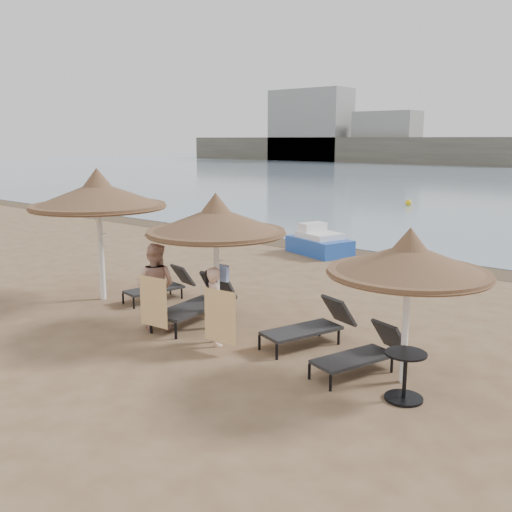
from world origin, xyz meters
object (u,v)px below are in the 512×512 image
at_px(lounger_far_right, 365,352).
at_px(pedal_boat, 319,243).
at_px(lounger_near_right, 313,325).
at_px(person_right, 215,300).
at_px(side_table, 405,378).
at_px(palapa_left, 98,195).
at_px(person_left, 155,279).
at_px(palapa_center, 216,221).
at_px(lounger_near_left, 199,301).
at_px(palapa_right, 409,260).
at_px(lounger_far_left, 163,285).

distance_m(lounger_far_right, pedal_boat, 9.86).
bearing_deg(lounger_far_right, pedal_boat, 145.46).
xyz_separation_m(lounger_near_right, person_right, (-1.38, -1.17, 0.48)).
distance_m(side_table, person_right, 3.77).
xyz_separation_m(palapa_left, pedal_boat, (0.89, 7.90, -2.11)).
xyz_separation_m(lounger_far_right, person_right, (-2.77, -0.62, 0.51)).
bearing_deg(person_left, palapa_center, -165.98).
relative_size(lounger_near_left, person_right, 1.27).
xyz_separation_m(lounger_near_right, pedal_boat, (-4.68, 7.22, -0.00)).
distance_m(palapa_right, person_left, 5.17).
xyz_separation_m(palapa_left, lounger_near_left, (2.95, 0.30, -2.06)).
xyz_separation_m(lounger_far_left, lounger_near_left, (1.84, -0.61, 0.08)).
xyz_separation_m(palapa_right, person_right, (-3.44, -0.67, -1.11)).
distance_m(side_table, person_left, 5.37).
height_order(palapa_left, lounger_far_left, palapa_left).
height_order(person_left, pedal_boat, person_left).
distance_m(lounger_near_right, side_table, 2.58).
height_order(palapa_center, palapa_right, palapa_center).
height_order(lounger_far_left, lounger_near_left, lounger_near_left).
bearing_deg(lounger_near_left, lounger_far_left, 154.20).
bearing_deg(palapa_left, palapa_right, 1.41).
bearing_deg(person_right, palapa_center, -16.75).
height_order(palapa_left, palapa_right, palapa_left).
distance_m(lounger_near_right, lounger_far_right, 1.50).
bearing_deg(lounger_near_left, palapa_right, -9.03).
relative_size(palapa_left, palapa_right, 1.26).
distance_m(palapa_right, pedal_boat, 10.37).
distance_m(palapa_left, lounger_far_left, 2.58).
height_order(palapa_right, lounger_near_right, palapa_right).
bearing_deg(side_table, lounger_near_left, 172.16).
height_order(palapa_left, lounger_near_right, palapa_left).
relative_size(palapa_right, person_left, 1.23).
bearing_deg(lounger_far_right, lounger_near_left, -164.91).
distance_m(palapa_left, lounger_near_left, 3.61).
height_order(lounger_near_right, person_left, person_left).
bearing_deg(palapa_left, side_table, -2.74).
height_order(palapa_center, lounger_far_left, palapa_center).
height_order(lounger_near_left, lounger_near_right, lounger_near_left).
distance_m(person_right, pedal_boat, 9.02).
distance_m(side_table, pedal_boat, 10.86).
bearing_deg(lounger_far_right, lounger_far_left, -170.06).
relative_size(palapa_center, lounger_near_right, 1.42).
height_order(palapa_left, side_table, palapa_left).
xyz_separation_m(person_left, pedal_boat, (-1.71, 8.47, -0.64)).
relative_size(palapa_right, pedal_boat, 1.03).
height_order(palapa_center, lounger_near_right, palapa_center).
xyz_separation_m(palapa_center, lounger_near_left, (-0.61, 0.08, -1.77)).
distance_m(palapa_center, pedal_boat, 8.33).
bearing_deg(palapa_right, pedal_boat, 131.11).
bearing_deg(lounger_far_right, palapa_center, -163.93).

